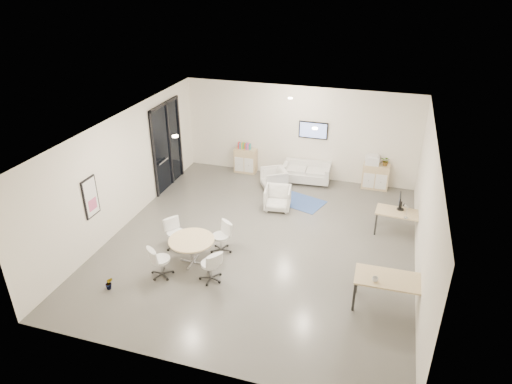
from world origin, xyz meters
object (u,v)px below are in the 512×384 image
at_px(sideboard_right, 375,176).
at_px(round_table, 192,242).
at_px(desk_rear, 400,214).
at_px(desk_front, 390,281).
at_px(armchair_right, 278,197).
at_px(sideboard_left, 246,161).
at_px(armchair_left, 274,178).
at_px(loveseat, 307,173).

relative_size(sideboard_right, round_table, 0.75).
xyz_separation_m(desk_rear, desk_front, (-0.14, -3.26, 0.10)).
xyz_separation_m(armchair_right, round_table, (-1.32, -3.36, 0.21)).
relative_size(sideboard_right, desk_rear, 0.64).
relative_size(sideboard_left, round_table, 0.77).
xyz_separation_m(sideboard_right, desk_rear, (0.82, -2.72, 0.18)).
height_order(armchair_left, armchair_right, armchair_right).
bearing_deg(desk_rear, armchair_left, 161.38).
bearing_deg(round_table, sideboard_left, 94.73).
xyz_separation_m(sideboard_left, sideboard_right, (4.54, -0.00, -0.01)).
bearing_deg(desk_rear, sideboard_right, 110.92).
distance_m(sideboard_left, loveseat, 2.27).
bearing_deg(sideboard_left, armchair_left, -37.84).
xyz_separation_m(armchair_left, round_table, (-0.85, -4.68, 0.22)).
bearing_deg(round_table, loveseat, 72.09).
relative_size(sideboard_right, desk_front, 0.57).
bearing_deg(sideboard_right, desk_front, -83.53).
relative_size(armchair_left, round_table, 0.68).
distance_m(loveseat, desk_front, 6.53).
bearing_deg(sideboard_right, loveseat, -175.84).
distance_m(sideboard_left, armchair_right, 2.95).
height_order(sideboard_left, sideboard_right, sideboard_left).
bearing_deg(sideboard_right, armchair_left, -162.38).
relative_size(sideboard_left, loveseat, 0.54).
height_order(sideboard_right, armchair_right, sideboard_right).
height_order(armchair_left, desk_rear, armchair_left).
height_order(armchair_right, round_table, armchair_right).
bearing_deg(armchair_right, sideboard_right, 32.58).
xyz_separation_m(loveseat, desk_front, (2.96, -5.81, 0.38)).
bearing_deg(round_table, desk_rear, 31.36).
bearing_deg(armchair_right, desk_front, -54.57).
bearing_deg(loveseat, round_table, -111.64).
bearing_deg(sideboard_left, desk_front, -48.89).
xyz_separation_m(loveseat, round_table, (-1.79, -5.53, 0.28)).
xyz_separation_m(armchair_right, desk_rear, (3.57, -0.38, 0.21)).
bearing_deg(loveseat, sideboard_left, 171.94).
relative_size(armchair_right, round_table, 0.69).
bearing_deg(desk_front, sideboard_right, 95.22).
height_order(desk_rear, desk_front, desk_front).
relative_size(loveseat, armchair_right, 2.08).
bearing_deg(desk_rear, round_table, -144.47).
relative_size(desk_rear, round_table, 1.17).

